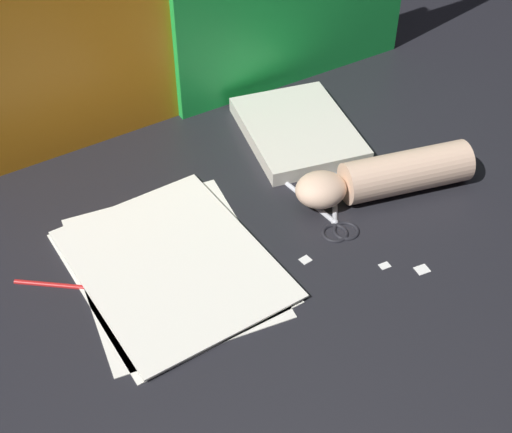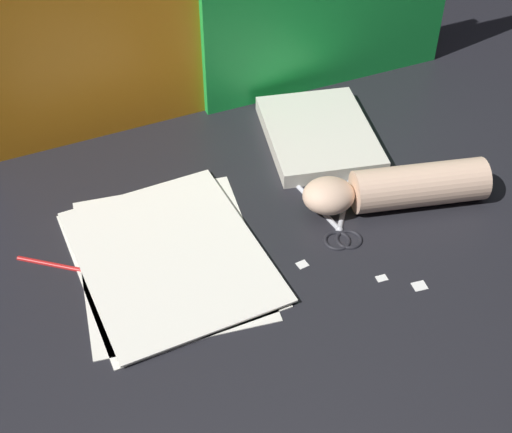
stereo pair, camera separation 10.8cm
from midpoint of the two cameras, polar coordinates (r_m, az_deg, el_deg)
ground_plane at (r=1.13m, az=2.66°, el=-2.04°), size 6.00×6.00×0.00m
backdrop_panel_left at (r=1.28m, az=-16.81°, el=11.73°), size 0.67×0.06×0.35m
paper_stack at (r=1.10m, az=-4.23°, el=-3.32°), size 0.30×0.36×0.01m
book_closed at (r=1.34m, az=7.37°, el=6.44°), size 0.23×0.28×0.03m
scissors at (r=1.17m, az=9.24°, el=-0.70°), size 0.12×0.18×0.01m
hand_forearm at (r=1.20m, az=13.86°, el=2.15°), size 0.32×0.13×0.07m
paper_scrap_near at (r=1.10m, az=15.73°, el=-5.50°), size 0.02×0.02×0.00m
paper_scrap_mid at (r=1.10m, az=12.84°, el=-4.96°), size 0.02×0.01×0.00m
paper_scrap_far at (r=1.10m, az=6.56°, el=-3.96°), size 0.02×0.02×0.00m
pen at (r=1.11m, az=-12.56°, el=-3.95°), size 0.13×0.09×0.01m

